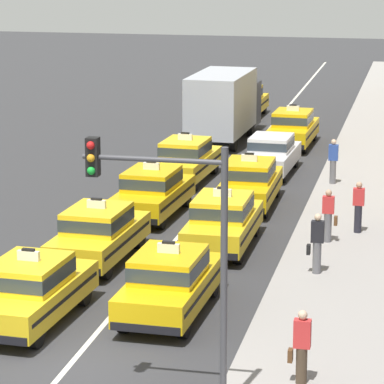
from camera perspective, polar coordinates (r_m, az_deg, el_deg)
The scene contains 20 objects.
ground_plane at distance 24.30m, azimuth -6.55°, elevation -9.17°, with size 160.00×160.00×0.00m, color #353538.
lane_stripe_left_right at distance 42.86m, azimuth 2.10°, elevation 0.96°, with size 0.14×80.00×0.01m, color silver.
sidewalk_curb at distance 37.37m, azimuth 9.18°, elevation -0.98°, with size 4.00×90.00×0.15m, color #9E9993.
taxi_left_nearest at distance 26.58m, azimuth -8.61°, elevation -5.19°, with size 2.04×4.65×1.96m.
taxi_left_second at distance 31.29m, azimuth -5.05°, elevation -2.20°, with size 2.00×4.63×1.96m.
taxi_left_third at distance 36.25m, azimuth -2.13°, elevation 0.04°, with size 2.03×4.64×1.96m.
taxi_left_fourth at distance 41.46m, azimuth -0.33°, elevation 1.78°, with size 2.02×4.64×1.96m.
box_truck_left_fifth at distance 49.62m, azimuth 1.77°, elevation 4.79°, with size 2.48×7.03×3.27m.
taxi_left_sixth at distance 56.17m, azimuth 2.84°, elevation 4.88°, with size 1.93×4.61×1.96m.
taxi_right_nearest at distance 26.89m, azimuth -1.20°, elevation -4.82°, with size 1.94×4.61×1.96m.
taxi_right_second at distance 32.53m, azimuth 1.67°, elevation -1.54°, with size 1.83×4.56×1.96m.
taxi_right_third at distance 37.61m, azimuth 3.10°, elevation 0.53°, with size 1.86×4.58×1.96m.
sedan_right_fourth at distance 42.86m, azimuth 4.28°, elevation 2.09°, with size 1.92×4.36×1.58m.
taxi_right_fifth at distance 48.58m, azimuth 5.44°, elevation 3.46°, with size 1.94×4.61×1.96m.
pedestrian_near_crosswalk at distance 32.94m, azimuth 7.34°, elevation -1.27°, with size 0.47×0.24×1.66m.
pedestrian_mid_block at distance 22.64m, azimuth 5.89°, elevation -8.27°, with size 0.47×0.24×1.63m.
pedestrian_by_storefront at distance 29.84m, azimuth 6.72°, elevation -2.76°, with size 0.47×0.24×1.73m.
pedestrian_trailing at distance 34.12m, azimuth 8.92°, elevation -0.79°, with size 0.36×0.24×1.66m.
pedestrian_far_corner at distance 40.75m, azimuth 7.59°, elevation 1.65°, with size 0.36×0.24×1.72m.
traffic_light_pole at distance 20.55m, azimuth -0.91°, elevation -2.06°, with size 2.87×0.33×5.58m.
Camera 1 is at (7.46, -21.15, 9.36)m, focal length 99.37 mm.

